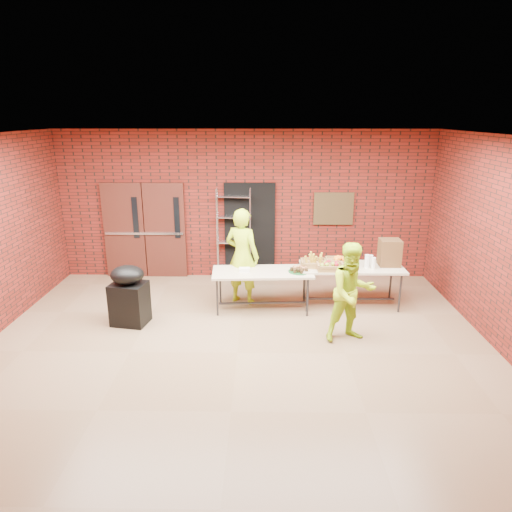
{
  "coord_description": "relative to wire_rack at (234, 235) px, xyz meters",
  "views": [
    {
      "loc": [
        0.38,
        -6.2,
        3.49
      ],
      "look_at": [
        0.27,
        1.4,
        1.12
      ],
      "focal_mm": 32.0,
      "sensor_mm": 36.0,
      "label": 1
    }
  ],
  "objects": [
    {
      "name": "bronze_plaque",
      "position": [
        2.14,
        0.13,
        0.55
      ],
      "size": [
        0.85,
        0.04,
        0.7
      ],
      "primitive_type": "cube",
      "color": "#41331A",
      "rests_on": "room"
    },
    {
      "name": "basket_bananas",
      "position": [
        1.57,
        -1.47,
        -0.16
      ],
      "size": [
        0.47,
        0.36,
        0.14
      ],
      "color": "#A88143",
      "rests_on": "table_right"
    },
    {
      "name": "napkin_box",
      "position": [
        0.29,
        -1.69,
        -0.22
      ],
      "size": [
        0.2,
        0.13,
        0.07
      ],
      "primitive_type": "cube",
      "color": "white",
      "rests_on": "table_left"
    },
    {
      "name": "double_doors",
      "position": [
        -1.96,
        0.12,
        0.06
      ],
      "size": [
        1.78,
        0.12,
        2.1
      ],
      "color": "#3F1A12",
      "rests_on": "room"
    },
    {
      "name": "volunteer_man",
      "position": [
        2.03,
        -2.84,
        -0.19
      ],
      "size": [
        0.92,
        0.8,
        1.61
      ],
      "primitive_type": "imported",
      "rotation": [
        0.0,
        0.0,
        0.28
      ],
      "color": "#ACD717",
      "rests_on": "room"
    },
    {
      "name": "room",
      "position": [
        0.24,
        -3.32,
        0.6
      ],
      "size": [
        8.08,
        7.08,
        3.28
      ],
      "color": "olive",
      "rests_on": "ground"
    },
    {
      "name": "wire_rack",
      "position": [
        0.0,
        0.0,
        0.0
      ],
      "size": [
        0.75,
        0.32,
        2.0
      ],
      "primitive_type": null,
      "rotation": [
        0.0,
        0.0,
        -0.1
      ],
      "color": "silver",
      "rests_on": "room"
    },
    {
      "name": "table_right",
      "position": [
        2.28,
        -1.46,
        -0.28
      ],
      "size": [
        1.9,
        0.8,
        0.78
      ],
      "rotation": [
        0.0,
        0.0,
        0.0
      ],
      "color": "#BFAE91",
      "rests_on": "room"
    },
    {
      "name": "muffin_tray",
      "position": [
        1.29,
        -1.69,
        -0.21
      ],
      "size": [
        0.4,
        0.4,
        0.1
      ],
      "color": "#165423",
      "rests_on": "table_left"
    },
    {
      "name": "coffee_dispenser",
      "position": [
        2.98,
        -1.39,
        0.03
      ],
      "size": [
        0.38,
        0.34,
        0.5
      ],
      "primitive_type": "cube",
      "color": "#51371B",
      "rests_on": "table_right"
    },
    {
      "name": "cup_stack_mid",
      "position": [
        2.65,
        -1.6,
        -0.11
      ],
      "size": [
        0.07,
        0.07,
        0.22
      ],
      "primitive_type": "cylinder",
      "color": "white",
      "rests_on": "table_right"
    },
    {
      "name": "volunteer_woman",
      "position": [
        0.24,
        -1.32,
        -0.08
      ],
      "size": [
        0.79,
        0.68,
        1.84
      ],
      "primitive_type": "imported",
      "rotation": [
        0.0,
        0.0,
        2.72
      ],
      "color": "#ACD717",
      "rests_on": "room"
    },
    {
      "name": "basket_oranges",
      "position": [
        2.05,
        -1.38,
        -0.15
      ],
      "size": [
        0.49,
        0.38,
        0.15
      ],
      "color": "#A88143",
      "rests_on": "table_right"
    },
    {
      "name": "cup_stack_front",
      "position": [
        2.54,
        -1.55,
        -0.09
      ],
      "size": [
        0.08,
        0.08,
        0.25
      ],
      "primitive_type": "cylinder",
      "color": "white",
      "rests_on": "table_right"
    },
    {
      "name": "table_left",
      "position": [
        0.62,
        -1.67,
        -0.31
      ],
      "size": [
        1.86,
        0.86,
        0.75
      ],
      "rotation": [
        0.0,
        0.0,
        0.05
      ],
      "color": "#BFAE91",
      "rests_on": "room"
    },
    {
      "name": "dark_doorway",
      "position": [
        0.34,
        0.14,
        0.05
      ],
      "size": [
        1.1,
        0.06,
        2.1
      ],
      "primitive_type": "cube",
      "color": "black",
      "rests_on": "room"
    },
    {
      "name": "cup_stack_back",
      "position": [
        2.62,
        -1.49,
        -0.11
      ],
      "size": [
        0.08,
        0.08,
        0.23
      ],
      "primitive_type": "cylinder",
      "color": "white",
      "rests_on": "table_right"
    },
    {
      "name": "covered_grill",
      "position": [
        -1.67,
        -2.31,
        -0.47
      ],
      "size": [
        0.66,
        0.58,
        1.05
      ],
      "rotation": [
        0.0,
        0.0,
        -0.19
      ],
      "color": "black",
      "rests_on": "room"
    },
    {
      "name": "basket_apples",
      "position": [
        1.85,
        -1.65,
        -0.15
      ],
      "size": [
        0.47,
        0.37,
        0.15
      ],
      "color": "#A88143",
      "rests_on": "table_right"
    }
  ]
}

